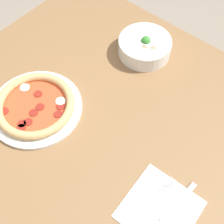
% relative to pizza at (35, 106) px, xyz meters
% --- Properties ---
extents(ground_plane, '(8.00, 8.00, 0.00)m').
position_rel_pizza_xyz_m(ground_plane, '(0.16, 0.09, -0.78)').
color(ground_plane, gray).
extents(dining_table, '(1.03, 1.00, 0.77)m').
position_rel_pizza_xyz_m(dining_table, '(0.16, 0.09, -0.13)').
color(dining_table, olive).
rests_on(dining_table, ground_plane).
extents(pizza, '(0.29, 0.29, 0.04)m').
position_rel_pizza_xyz_m(pizza, '(0.00, 0.00, 0.00)').
color(pizza, white).
rests_on(pizza, dining_table).
extents(bowl, '(0.18, 0.18, 0.08)m').
position_rel_pizza_xyz_m(bowl, '(0.11, 0.40, 0.02)').
color(bowl, white).
rests_on(bowl, dining_table).
extents(napkin, '(0.19, 0.19, 0.00)m').
position_rel_pizza_xyz_m(napkin, '(0.47, -0.01, -0.02)').
color(napkin, white).
rests_on(napkin, dining_table).
extents(fork, '(0.03, 0.18, 0.00)m').
position_rel_pizza_xyz_m(fork, '(0.44, -0.01, -0.01)').
color(fork, silver).
rests_on(fork, napkin).
extents(knife, '(0.03, 0.23, 0.01)m').
position_rel_pizza_xyz_m(knife, '(0.49, -0.02, -0.01)').
color(knife, silver).
rests_on(knife, napkin).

